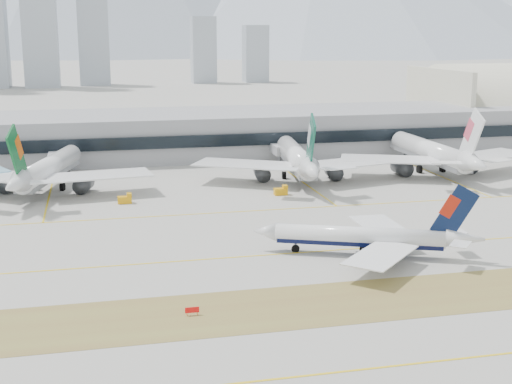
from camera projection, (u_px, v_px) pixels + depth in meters
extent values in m
plane|color=#A09D96|center=(246.00, 249.00, 144.17)|extent=(3000.00, 3000.00, 0.00)
cube|color=brown|center=(289.00, 307.00, 113.76)|extent=(360.00, 18.00, 0.06)
cube|color=yellow|center=(252.00, 256.00, 139.41)|extent=(360.00, 0.45, 0.04)
cube|color=yellow|center=(336.00, 372.00, 91.90)|extent=(360.00, 0.45, 0.04)
cube|color=yellow|center=(220.00, 213.00, 172.68)|extent=(360.00, 0.45, 0.04)
cylinder|color=white|center=(359.00, 236.00, 139.20)|extent=(31.60, 16.11, 3.59)
cube|color=black|center=(359.00, 241.00, 139.41)|extent=(30.79, 15.36, 1.61)
cone|color=white|center=(264.00, 231.00, 142.40)|extent=(6.01, 5.26, 3.59)
cone|color=white|center=(465.00, 239.00, 135.70)|extent=(8.11, 6.15, 3.59)
cube|color=white|center=(381.00, 226.00, 148.15)|extent=(8.41, 17.82, 0.22)
cube|color=white|center=(456.00, 230.00, 140.35)|extent=(3.61, 5.28, 0.14)
cylinder|color=#3F4247|center=(372.00, 239.00, 145.72)|extent=(6.08, 4.61, 2.69)
cube|color=#3F4247|center=(372.00, 234.00, 145.48)|extent=(2.20, 1.14, 1.26)
cube|color=white|center=(381.00, 255.00, 129.05)|extent=(18.23, 18.24, 0.22)
cube|color=white|center=(460.00, 244.00, 131.40)|extent=(5.70, 5.88, 0.14)
cylinder|color=#3F4247|center=(370.00, 259.00, 132.98)|extent=(6.08, 4.61, 2.69)
cube|color=#3F4247|center=(370.00, 254.00, 132.74)|extent=(2.20, 1.14, 1.26)
cube|color=#09173B|center=(454.00, 213.00, 134.98)|extent=(8.28, 3.76, 11.23)
cube|color=#B51D0C|center=(450.00, 206.00, 134.87)|extent=(3.84, 1.93, 4.81)
cylinder|color=#3F4247|center=(296.00, 247.00, 141.94)|extent=(0.43, 0.43, 2.15)
cylinder|color=black|center=(296.00, 249.00, 142.04)|extent=(1.73, 1.21, 1.61)
cylinder|color=#3F4247|center=(363.00, 254.00, 137.44)|extent=(0.43, 0.43, 2.15)
cylinder|color=black|center=(363.00, 256.00, 137.54)|extent=(1.73, 1.21, 1.61)
cylinder|color=#3F4247|center=(364.00, 247.00, 141.92)|extent=(0.43, 0.43, 2.15)
cylinder|color=black|center=(364.00, 249.00, 142.01)|extent=(1.73, 1.21, 1.61)
cylinder|color=white|center=(49.00, 167.00, 196.84)|extent=(16.57, 43.21, 5.71)
cube|color=slate|center=(50.00, 173.00, 197.19)|extent=(15.52, 42.16, 2.57)
cone|color=white|center=(75.00, 152.00, 221.11)|extent=(7.21, 7.84, 5.71)
cone|color=white|center=(15.00, 185.00, 170.95)|extent=(7.98, 10.74, 5.71)
cube|color=white|center=(99.00, 175.00, 190.37)|extent=(28.78, 15.90, 0.34)
cube|color=white|center=(47.00, 182.00, 172.38)|extent=(8.22, 4.64, 0.23)
cylinder|color=#3F4247|center=(84.00, 184.00, 194.01)|extent=(5.98, 8.05, 4.28)
cube|color=#3F4247|center=(83.00, 178.00, 193.63)|extent=(1.18, 3.01, 2.00)
cylinder|color=#3F4247|center=(9.00, 184.00, 194.65)|extent=(5.98, 8.05, 4.28)
cube|color=#3F4247|center=(9.00, 178.00, 194.27)|extent=(1.18, 3.01, 2.00)
cube|color=#0B5325|center=(17.00, 155.00, 172.38)|extent=(3.55, 11.68, 15.32)
cube|color=#C44E0B|center=(18.00, 147.00, 173.18)|extent=(1.99, 5.37, 6.56)
cylinder|color=#3F4247|center=(68.00, 172.00, 213.85)|extent=(0.69, 0.69, 3.43)
cylinder|color=black|center=(68.00, 174.00, 214.01)|extent=(1.62, 2.74, 2.57)
cylinder|color=#3F4247|center=(36.00, 184.00, 196.80)|extent=(0.69, 0.69, 3.43)
cylinder|color=black|center=(36.00, 187.00, 196.95)|extent=(1.62, 2.74, 2.57)
cylinder|color=#3F4247|center=(62.00, 184.00, 196.56)|extent=(0.69, 0.69, 3.43)
cylinder|color=black|center=(62.00, 187.00, 196.72)|extent=(1.62, 2.74, 2.57)
cylinder|color=white|center=(296.00, 156.00, 212.68)|extent=(11.70, 45.28, 5.94)
cube|color=slate|center=(296.00, 162.00, 213.04)|extent=(10.70, 44.27, 2.67)
cone|color=white|center=(285.00, 143.00, 237.80)|extent=(6.78, 7.57, 5.94)
cone|color=white|center=(312.00, 171.00, 185.89)|extent=(7.18, 10.66, 5.94)
cube|color=white|center=(354.00, 162.00, 207.99)|extent=(30.87, 19.81, 0.36)
cube|color=white|center=(340.00, 168.00, 188.34)|extent=(8.97, 5.81, 0.24)
cylinder|color=#3F4247|center=(334.00, 171.00, 211.09)|extent=(5.38, 7.99, 4.45)
cube|color=#3F4247|center=(334.00, 166.00, 210.70)|extent=(0.85, 3.15, 2.08)
cube|color=white|center=(245.00, 164.00, 204.97)|extent=(31.24, 25.38, 0.36)
cube|color=white|center=(282.00, 169.00, 186.88)|extent=(9.38, 7.51, 0.24)
cylinder|color=#3F4247|center=(262.00, 173.00, 209.08)|extent=(5.38, 7.99, 4.45)
cube|color=#3F4247|center=(262.00, 167.00, 208.68)|extent=(0.85, 3.15, 2.08)
cube|color=#135340|center=(311.00, 143.00, 187.36)|extent=(2.14, 12.38, 15.92)
cube|color=silver|center=(310.00, 136.00, 188.19)|extent=(1.37, 5.63, 6.81)
cylinder|color=#3F4247|center=(288.00, 162.00, 230.29)|extent=(0.71, 0.71, 3.56)
cylinder|color=black|center=(288.00, 164.00, 230.45)|extent=(1.38, 2.78, 2.67)
cylinder|color=#3F4247|center=(284.00, 173.00, 212.16)|extent=(0.71, 0.71, 3.56)
cylinder|color=black|center=(284.00, 175.00, 212.32)|extent=(1.38, 2.78, 2.67)
cylinder|color=#3F4247|center=(310.00, 172.00, 212.88)|extent=(0.71, 0.71, 3.56)
cylinder|color=black|center=(310.00, 175.00, 213.05)|extent=(1.38, 2.78, 2.67)
cylinder|color=white|center=(430.00, 151.00, 221.86)|extent=(6.49, 45.64, 6.03)
cube|color=slate|center=(430.00, 156.00, 222.23)|extent=(5.58, 44.72, 2.71)
cone|color=white|center=(396.00, 139.00, 246.89)|extent=(6.10, 7.02, 6.03)
cone|color=white|center=(476.00, 164.00, 195.17)|extent=(6.13, 10.19, 6.03)
cube|color=white|center=(489.00, 155.00, 219.10)|extent=(31.78, 22.92, 0.36)
cube|color=white|center=(498.00, 160.00, 198.52)|extent=(9.38, 6.75, 0.24)
cylinder|color=#3F4247|center=(467.00, 165.00, 221.57)|extent=(4.60, 7.64, 4.52)
cube|color=#3F4247|center=(467.00, 159.00, 221.17)|extent=(0.48, 3.17, 2.11)
cube|color=white|center=(390.00, 159.00, 212.28)|extent=(31.81, 23.36, 0.36)
cube|color=white|center=(446.00, 162.00, 195.23)|extent=(9.41, 6.89, 0.24)
cylinder|color=#3F4247|center=(402.00, 168.00, 217.02)|extent=(4.60, 7.64, 4.52)
cube|color=#3F4247|center=(402.00, 162.00, 216.62)|extent=(0.48, 3.17, 2.11)
cube|color=white|center=(472.00, 137.00, 196.60)|extent=(0.67, 12.61, 16.17)
cube|color=#DF4E67|center=(470.00, 130.00, 197.42)|extent=(0.72, 5.69, 6.92)
cylinder|color=#3F4247|center=(406.00, 157.00, 239.43)|extent=(0.72, 0.72, 3.62)
cylinder|color=black|center=(406.00, 159.00, 239.59)|extent=(1.08, 2.72, 2.71)
cylinder|color=#3F4247|center=(419.00, 167.00, 220.90)|extent=(0.72, 0.72, 3.62)
cylinder|color=black|center=(419.00, 169.00, 221.07)|extent=(1.08, 2.72, 2.71)
cylinder|color=#3F4247|center=(443.00, 166.00, 222.54)|extent=(0.72, 0.72, 3.62)
cylinder|color=black|center=(443.00, 168.00, 222.71)|extent=(1.08, 2.72, 2.71)
cube|color=gray|center=(177.00, 134.00, 251.81)|extent=(280.00, 42.00, 15.00)
cube|color=black|center=(185.00, 142.00, 231.28)|extent=(280.00, 1.20, 4.00)
cube|color=beige|center=(437.00, 103.00, 293.48)|extent=(2.00, 57.00, 27.90)
cube|color=red|center=(192.00, 310.00, 110.17)|extent=(2.20, 0.15, 0.90)
cylinder|color=orange|center=(187.00, 314.00, 110.13)|extent=(0.10, 0.10, 0.50)
cylinder|color=orange|center=(197.00, 313.00, 110.48)|extent=(0.10, 0.10, 0.50)
cube|color=orange|center=(281.00, 192.00, 191.36)|extent=(3.50, 2.00, 1.80)
cube|color=orange|center=(285.00, 187.00, 191.35)|extent=(1.20, 1.80, 1.00)
cylinder|color=black|center=(277.00, 194.00, 190.45)|extent=(0.70, 0.30, 0.70)
cylinder|color=black|center=(276.00, 193.00, 191.98)|extent=(0.70, 0.30, 0.70)
cylinder|color=black|center=(286.00, 194.00, 190.98)|extent=(0.70, 0.30, 0.70)
cylinder|color=black|center=(284.00, 193.00, 192.50)|extent=(0.70, 0.30, 0.70)
cube|color=orange|center=(125.00, 200.00, 182.02)|extent=(3.50, 2.00, 1.80)
cube|color=orange|center=(129.00, 195.00, 182.01)|extent=(1.20, 1.80, 1.00)
cylinder|color=black|center=(120.00, 203.00, 181.11)|extent=(0.70, 0.30, 0.70)
cylinder|color=black|center=(120.00, 201.00, 182.63)|extent=(0.70, 0.30, 0.70)
cylinder|color=black|center=(130.00, 202.00, 181.64)|extent=(0.70, 0.30, 0.70)
cylinder|color=black|center=(129.00, 201.00, 183.16)|extent=(0.70, 0.30, 0.70)
cube|color=#99A2AE|center=(39.00, 15.00, 545.44)|extent=(26.00, 23.40, 110.00)
cube|color=#99A2AE|center=(94.00, 41.00, 572.88)|extent=(24.00, 21.60, 70.00)
cube|color=#99A2AE|center=(203.00, 50.00, 599.02)|extent=(20.00, 18.00, 55.00)
cube|color=#99A2AE|center=(255.00, 54.00, 609.66)|extent=(20.00, 18.00, 48.00)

